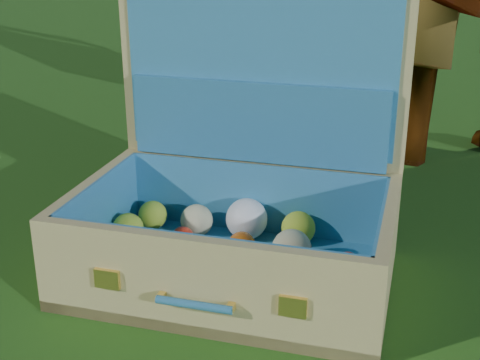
% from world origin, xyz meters
% --- Properties ---
extents(ground, '(60.00, 60.00, 0.00)m').
position_xyz_m(ground, '(0.00, 0.00, 0.00)').
color(ground, '#215114').
rests_on(ground, ground).
extents(stray_ball, '(0.07, 0.07, 0.07)m').
position_xyz_m(stray_ball, '(-0.47, -0.13, 0.03)').
color(stray_ball, '#3B679B').
rests_on(stray_ball, ground).
extents(suitcase, '(0.71, 0.55, 0.65)m').
position_xyz_m(suitcase, '(-0.19, 0.09, 0.18)').
color(suitcase, tan).
rests_on(suitcase, ground).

